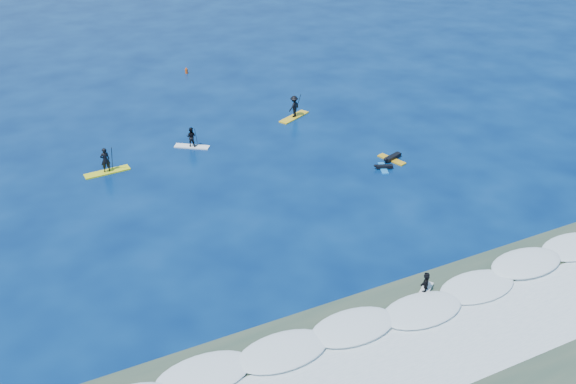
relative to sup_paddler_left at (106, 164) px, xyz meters
name	(u,v)px	position (x,y,z in m)	size (l,w,h in m)	color
ground	(314,223)	(10.59, -12.97, -0.73)	(160.00, 160.00, 0.00)	#031643
shallow_water	(450,363)	(10.59, -26.97, -0.73)	(90.00, 13.00, 0.01)	#334536
breaking_wave	(402,314)	(10.59, -22.97, -0.73)	(40.00, 6.00, 0.30)	white
whitewater	(437,350)	(10.59, -25.97, -0.73)	(34.00, 5.00, 0.02)	silver
sup_paddler_left	(106,164)	(0.00, 0.00, 0.00)	(3.39, 1.03, 2.35)	yellow
sup_paddler_center	(191,139)	(7.11, 1.39, 0.00)	(2.71, 2.20, 1.98)	white
sup_paddler_right	(294,108)	(17.22, 3.15, 0.18)	(3.37, 2.24, 2.35)	yellow
prone_paddler_near	(392,158)	(20.30, -7.66, -0.57)	(1.86, 2.45, 0.50)	gold
prone_paddler_far	(383,167)	(18.89, -8.60, -0.60)	(1.42, 1.88, 0.38)	blue
wave_surfer	(426,283)	(12.67, -22.12, 0.00)	(1.70, 1.42, 1.27)	silver
marker_buoy	(186,71)	(12.32, 18.53, -0.42)	(0.30, 0.30, 0.72)	#CB4512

